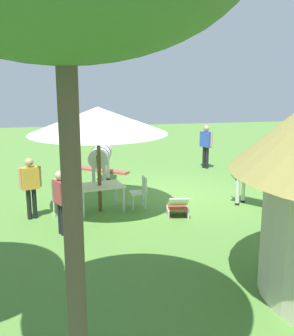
# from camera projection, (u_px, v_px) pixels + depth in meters

# --- Properties ---
(ground_plane) EXTENTS (36.00, 36.00, 0.00)m
(ground_plane) POSITION_uv_depth(u_px,v_px,m) (169.00, 195.00, 12.87)
(ground_plane) COLOR #558739
(shade_umbrella) EXTENTS (3.72, 3.72, 2.87)m
(shade_umbrella) POSITION_uv_depth(u_px,v_px,m) (98.00, 120.00, 10.87)
(shade_umbrella) COLOR brown
(shade_umbrella) RESTS_ON ground_plane
(patio_dining_table) EXTENTS (1.40, 1.09, 0.74)m
(patio_dining_table) POSITION_uv_depth(u_px,v_px,m) (100.00, 188.00, 11.29)
(patio_dining_table) COLOR silver
(patio_dining_table) RESTS_ON ground_plane
(patio_chair_east_end) EXTENTS (0.44, 0.46, 0.90)m
(patio_chair_east_end) POSITION_uv_depth(u_px,v_px,m) (57.00, 196.00, 11.05)
(patio_chair_east_end) COLOR white
(patio_chair_east_end) RESTS_ON ground_plane
(patio_chair_west_end) EXTENTS (0.44, 0.46, 0.90)m
(patio_chair_west_end) POSITION_uv_depth(u_px,v_px,m) (141.00, 190.00, 11.59)
(patio_chair_west_end) COLOR silver
(patio_chair_west_end) RESTS_ON ground_plane
(guest_beside_umbrella) EXTENTS (0.56, 0.34, 1.63)m
(guest_beside_umbrella) POSITION_uv_depth(u_px,v_px,m) (30.00, 183.00, 10.61)
(guest_beside_umbrella) COLOR black
(guest_beside_umbrella) RESTS_ON ground_plane
(guest_behind_table) EXTENTS (0.36, 0.51, 1.54)m
(guest_behind_table) POSITION_uv_depth(u_px,v_px,m) (61.00, 197.00, 9.57)
(guest_behind_table) COLOR black
(guest_behind_table) RESTS_ON ground_plane
(standing_watcher) EXTENTS (0.44, 0.53, 1.73)m
(standing_watcher) POSITION_uv_depth(u_px,v_px,m) (206.00, 143.00, 16.34)
(standing_watcher) COLOR black
(standing_watcher) RESTS_ON ground_plane
(striped_lounge_chair) EXTENTS (0.65, 0.88, 0.63)m
(striped_lounge_chair) POSITION_uv_depth(u_px,v_px,m) (178.00, 207.00, 10.94)
(striped_lounge_chair) COLOR #C65438
(striped_lounge_chair) RESTS_ON ground_plane
(zebra_nearest_camera) EXTENTS (0.93, 2.29, 1.55)m
(zebra_nearest_camera) POSITION_uv_depth(u_px,v_px,m) (101.00, 155.00, 13.99)
(zebra_nearest_camera) COLOR silver
(zebra_nearest_camera) RESTS_ON ground_plane
(zebra_by_umbrella) EXTENTS (1.63, 1.88, 1.55)m
(zebra_by_umbrella) POSITION_uv_depth(u_px,v_px,m) (263.00, 174.00, 11.43)
(zebra_by_umbrella) COLOR silver
(zebra_by_umbrella) RESTS_ON ground_plane
(brick_patio_kerb) EXTENTS (2.48, 1.93, 0.08)m
(brick_patio_kerb) POSITION_uv_depth(u_px,v_px,m) (96.00, 170.00, 16.14)
(brick_patio_kerb) COLOR #A84A40
(brick_patio_kerb) RESTS_ON ground_plane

